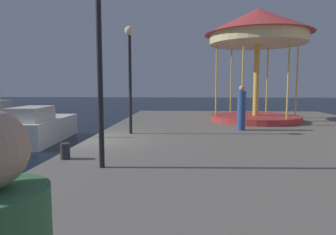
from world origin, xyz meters
name	(u,v)px	position (x,y,z in m)	size (l,w,h in m)	color
ground_plane	(89,161)	(0.00, 0.00, 0.00)	(120.00, 120.00, 0.00)	black
quay_dock	(276,152)	(6.45, 0.00, 0.40)	(12.89, 23.88, 0.80)	slate
motorboat_white	(40,127)	(-3.49, 3.48, 0.67)	(2.11, 5.02, 1.71)	white
carousel	(258,37)	(7.04, 5.73, 5.14)	(5.42, 5.42, 5.76)	#B23333
lamp_post_near_edge	(99,39)	(1.53, -3.58, 3.64)	(0.36, 0.36, 4.13)	black
lamp_post_mid_promenade	(130,60)	(1.28, 1.19, 3.60)	(0.36, 0.36, 4.06)	black
bollard_south	(65,151)	(0.39, -2.87, 1.00)	(0.24, 0.24, 0.40)	#2D2D33
person_far_corner	(241,109)	(5.70, 2.39, 1.67)	(0.34, 0.34, 1.86)	#2D4C8C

